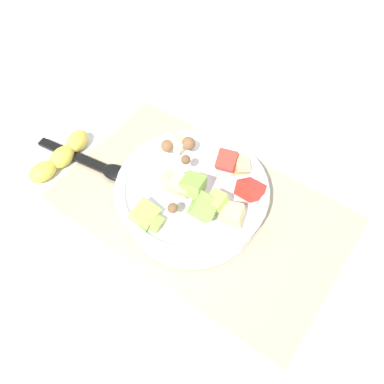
{
  "coord_description": "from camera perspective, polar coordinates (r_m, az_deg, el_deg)",
  "views": [
    {
      "loc": [
        -0.22,
        0.33,
        0.62
      ],
      "look_at": [
        0.01,
        0.01,
        0.06
      ],
      "focal_mm": 37.76,
      "sensor_mm": 36.0,
      "label": 1
    }
  ],
  "objects": [
    {
      "name": "placemat",
      "position": [
        0.73,
        1.38,
        -2.15
      ],
      "size": [
        0.51,
        0.31,
        0.01
      ],
      "primitive_type": "cube",
      "color": "tan",
      "rests_on": "ground_plane"
    },
    {
      "name": "salad_bowl",
      "position": [
        0.69,
        0.05,
        -0.42
      ],
      "size": [
        0.26,
        0.26,
        0.13
      ],
      "color": "white",
      "rests_on": "placemat"
    },
    {
      "name": "banana_whole",
      "position": [
        0.82,
        -18.03,
        4.81
      ],
      "size": [
        0.05,
        0.15,
        0.04
      ],
      "color": "yellow",
      "rests_on": "ground_plane"
    },
    {
      "name": "serving_spoon",
      "position": [
        0.8,
        -13.19,
        3.7
      ],
      "size": [
        0.21,
        0.06,
        0.01
      ],
      "color": "black",
      "rests_on": "placemat"
    },
    {
      "name": "ground_plane",
      "position": [
        0.73,
        1.37,
        -2.28
      ],
      "size": [
        2.4,
        2.4,
        0.0
      ],
      "primitive_type": "plane",
      "color": "silver"
    }
  ]
}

